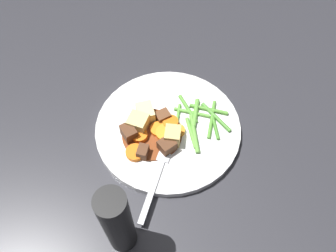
{
  "coord_description": "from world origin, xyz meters",
  "views": [
    {
      "loc": [
        0.19,
        0.3,
        0.55
      ],
      "look_at": [
        0.0,
        0.0,
        0.01
      ],
      "focal_mm": 36.85,
      "sensor_mm": 36.0,
      "label": 1
    }
  ],
  "objects_px": {
    "carrot_slice_3": "(165,133)",
    "meat_chunk_2": "(162,117)",
    "potato_chunk_1": "(173,136)",
    "carrot_slice_5": "(140,136)",
    "meat_chunk_0": "(143,152)",
    "pepper_mill": "(117,222)",
    "meat_chunk_3": "(129,133)",
    "dinner_plate": "(168,128)",
    "potato_chunk_0": "(138,123)",
    "fork": "(158,172)",
    "carrot_slice_2": "(158,128)",
    "meat_chunk_1": "(167,146)",
    "carrot_slice_4": "(171,123)",
    "potato_chunk_2": "(145,113)",
    "carrot_slice_0": "(178,131)",
    "carrot_slice_1": "(135,153)"
  },
  "relations": [
    {
      "from": "carrot_slice_3",
      "to": "meat_chunk_2",
      "type": "height_order",
      "value": "meat_chunk_2"
    },
    {
      "from": "potato_chunk_1",
      "to": "meat_chunk_2",
      "type": "height_order",
      "value": "potato_chunk_1"
    },
    {
      "from": "carrot_slice_5",
      "to": "meat_chunk_0",
      "type": "bearing_deg",
      "value": 69.67
    },
    {
      "from": "pepper_mill",
      "to": "meat_chunk_3",
      "type": "bearing_deg",
      "value": -122.23
    },
    {
      "from": "dinner_plate",
      "to": "potato_chunk_1",
      "type": "height_order",
      "value": "potato_chunk_1"
    },
    {
      "from": "potato_chunk_0",
      "to": "fork",
      "type": "relative_size",
      "value": 0.24
    },
    {
      "from": "carrot_slice_2",
      "to": "potato_chunk_1",
      "type": "relative_size",
      "value": 1.01
    },
    {
      "from": "potato_chunk_0",
      "to": "pepper_mill",
      "type": "height_order",
      "value": "pepper_mill"
    },
    {
      "from": "carrot_slice_5",
      "to": "meat_chunk_1",
      "type": "relative_size",
      "value": 1.07
    },
    {
      "from": "carrot_slice_4",
      "to": "carrot_slice_5",
      "type": "height_order",
      "value": "same"
    },
    {
      "from": "carrot_slice_3",
      "to": "carrot_slice_4",
      "type": "xyz_separation_m",
      "value": [
        -0.02,
        -0.01,
        0.0
      ]
    },
    {
      "from": "potato_chunk_1",
      "to": "meat_chunk_3",
      "type": "height_order",
      "value": "potato_chunk_1"
    },
    {
      "from": "potato_chunk_2",
      "to": "meat_chunk_1",
      "type": "distance_m",
      "value": 0.08
    },
    {
      "from": "meat_chunk_0",
      "to": "meat_chunk_2",
      "type": "xyz_separation_m",
      "value": [
        -0.07,
        -0.05,
        -0.0
      ]
    },
    {
      "from": "fork",
      "to": "carrot_slice_3",
      "type": "bearing_deg",
      "value": -130.53
    },
    {
      "from": "carrot_slice_4",
      "to": "meat_chunk_2",
      "type": "bearing_deg",
      "value": -68.3
    },
    {
      "from": "carrot_slice_0",
      "to": "meat_chunk_2",
      "type": "xyz_separation_m",
      "value": [
        0.01,
        -0.04,
        0.0
      ]
    },
    {
      "from": "carrot_slice_0",
      "to": "fork",
      "type": "bearing_deg",
      "value": 34.54
    },
    {
      "from": "carrot_slice_0",
      "to": "carrot_slice_3",
      "type": "distance_m",
      "value": 0.03
    },
    {
      "from": "carrot_slice_0",
      "to": "carrot_slice_3",
      "type": "height_order",
      "value": "carrot_slice_3"
    },
    {
      "from": "carrot_slice_2",
      "to": "pepper_mill",
      "type": "distance_m",
      "value": 0.21
    },
    {
      "from": "potato_chunk_1",
      "to": "pepper_mill",
      "type": "relative_size",
      "value": 0.19
    },
    {
      "from": "meat_chunk_3",
      "to": "carrot_slice_2",
      "type": "bearing_deg",
      "value": 164.32
    },
    {
      "from": "carrot_slice_1",
      "to": "meat_chunk_1",
      "type": "bearing_deg",
      "value": 157.45
    },
    {
      "from": "dinner_plate",
      "to": "carrot_slice_1",
      "type": "relative_size",
      "value": 8.17
    },
    {
      "from": "carrot_slice_5",
      "to": "fork",
      "type": "relative_size",
      "value": 0.2
    },
    {
      "from": "meat_chunk_3",
      "to": "potato_chunk_2",
      "type": "bearing_deg",
      "value": -155.18
    },
    {
      "from": "carrot_slice_1",
      "to": "carrot_slice_3",
      "type": "distance_m",
      "value": 0.07
    },
    {
      "from": "carrot_slice_0",
      "to": "potato_chunk_1",
      "type": "bearing_deg",
      "value": 26.25
    },
    {
      "from": "meat_chunk_2",
      "to": "meat_chunk_0",
      "type": "bearing_deg",
      "value": 34.44
    },
    {
      "from": "carrot_slice_3",
      "to": "potato_chunk_0",
      "type": "xyz_separation_m",
      "value": [
        0.03,
        -0.04,
        0.01
      ]
    },
    {
      "from": "carrot_slice_0",
      "to": "carrot_slice_4",
      "type": "distance_m",
      "value": 0.02
    },
    {
      "from": "pepper_mill",
      "to": "potato_chunk_2",
      "type": "bearing_deg",
      "value": -129.46
    },
    {
      "from": "potato_chunk_2",
      "to": "carrot_slice_1",
      "type": "bearing_deg",
      "value": 46.27
    },
    {
      "from": "carrot_slice_0",
      "to": "meat_chunk_0",
      "type": "xyz_separation_m",
      "value": [
        0.08,
        0.01,
        0.01
      ]
    },
    {
      "from": "carrot_slice_5",
      "to": "carrot_slice_1",
      "type": "bearing_deg",
      "value": 46.34
    },
    {
      "from": "meat_chunk_3",
      "to": "fork",
      "type": "distance_m",
      "value": 0.09
    },
    {
      "from": "meat_chunk_3",
      "to": "pepper_mill",
      "type": "distance_m",
      "value": 0.19
    },
    {
      "from": "meat_chunk_2",
      "to": "meat_chunk_3",
      "type": "xyz_separation_m",
      "value": [
        0.07,
        0.0,
        0.0
      ]
    },
    {
      "from": "carrot_slice_2",
      "to": "meat_chunk_2",
      "type": "height_order",
      "value": "meat_chunk_2"
    },
    {
      "from": "carrot_slice_0",
      "to": "pepper_mill",
      "type": "distance_m",
      "value": 0.22
    },
    {
      "from": "carrot_slice_5",
      "to": "meat_chunk_0",
      "type": "height_order",
      "value": "meat_chunk_0"
    },
    {
      "from": "carrot_slice_0",
      "to": "meat_chunk_2",
      "type": "bearing_deg",
      "value": -74.18
    },
    {
      "from": "carrot_slice_2",
      "to": "carrot_slice_5",
      "type": "xyz_separation_m",
      "value": [
        0.04,
        -0.0,
        0.0
      ]
    },
    {
      "from": "carrot_slice_3",
      "to": "carrot_slice_4",
      "type": "relative_size",
      "value": 1.18
    },
    {
      "from": "carrot_slice_5",
      "to": "meat_chunk_3",
      "type": "relative_size",
      "value": 0.98
    },
    {
      "from": "carrot_slice_1",
      "to": "meat_chunk_2",
      "type": "bearing_deg",
      "value": -154.66
    },
    {
      "from": "potato_chunk_0",
      "to": "carrot_slice_1",
      "type": "bearing_deg",
      "value": 53.96
    },
    {
      "from": "carrot_slice_1",
      "to": "potato_chunk_2",
      "type": "distance_m",
      "value": 0.08
    },
    {
      "from": "potato_chunk_2",
      "to": "pepper_mill",
      "type": "relative_size",
      "value": 0.23
    }
  ]
}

